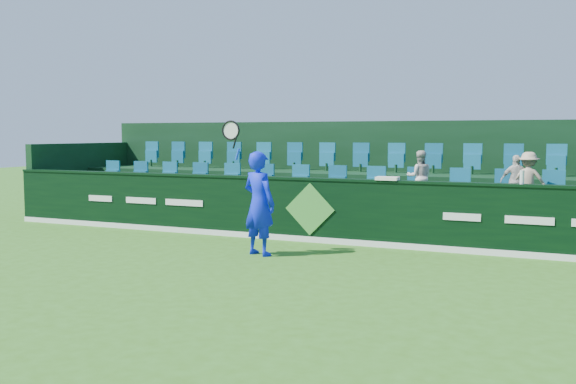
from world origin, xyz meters
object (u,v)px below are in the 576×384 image
at_px(tennis_player, 259,203).
at_px(drinks_bottle, 522,177).
at_px(spectator_right, 528,180).
at_px(spectator_left, 420,177).
at_px(towel, 388,178).
at_px(spectator_middle, 516,181).

xyz_separation_m(tennis_player, drinks_bottle, (4.49, 1.80, 0.49)).
bearing_deg(spectator_right, spectator_left, -1.79).
xyz_separation_m(tennis_player, spectator_left, (2.37, 2.92, 0.37)).
relative_size(towel, drinks_bottle, 1.75).
xyz_separation_m(tennis_player, spectator_middle, (4.31, 2.92, 0.34)).
xyz_separation_m(spectator_left, towel, (-0.40, -1.12, 0.02)).
xyz_separation_m(spectator_left, spectator_right, (2.17, 0.00, -0.00)).
xyz_separation_m(spectator_middle, towel, (-2.34, -1.12, 0.06)).
relative_size(spectator_right, drinks_bottle, 4.42).
distance_m(spectator_left, towel, 1.19).
bearing_deg(spectator_left, drinks_bottle, 134.27).
height_order(spectator_middle, spectator_right, spectator_right).
bearing_deg(spectator_right, towel, 21.79).
bearing_deg(spectator_middle, spectator_left, -10.75).
bearing_deg(drinks_bottle, tennis_player, -158.20).
height_order(spectator_left, towel, spectator_left).
distance_m(spectator_left, spectator_middle, 1.95).
height_order(spectator_middle, drinks_bottle, spectator_middle).
bearing_deg(drinks_bottle, spectator_left, 152.22).
height_order(spectator_left, spectator_right, spectator_left).
distance_m(towel, drinks_bottle, 2.52).
relative_size(tennis_player, drinks_bottle, 10.21).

